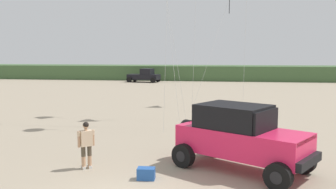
{
  "coord_description": "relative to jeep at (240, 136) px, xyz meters",
  "views": [
    {
      "loc": [
        2.53,
        -9.27,
        3.98
      ],
      "look_at": [
        0.51,
        3.9,
        2.52
      ],
      "focal_mm": 38.99,
      "sensor_mm": 36.0,
      "label": 1
    }
  ],
  "objects": [
    {
      "name": "jeep",
      "position": [
        0.0,
        0.0,
        0.0
      ],
      "size": [
        4.97,
        4.27,
        2.26
      ],
      "color": "#EA2151",
      "rests_on": "ground_plane"
    },
    {
      "name": "person_watching",
      "position": [
        -5.3,
        -0.7,
        -0.26
      ],
      "size": [
        0.51,
        0.46,
        1.67
      ],
      "color": "tan",
      "rests_on": "ground_plane"
    },
    {
      "name": "cooler_box",
      "position": [
        -3.01,
        -1.46,
        -1.01
      ],
      "size": [
        0.58,
        0.39,
        0.38
      ],
      "primitive_type": "cube",
      "rotation": [
        0.0,
        0.0,
        0.06
      ],
      "color": "#23519E",
      "rests_on": "ground_plane"
    },
    {
      "name": "distant_pickup",
      "position": [
        -12.03,
        39.31,
        -0.26
      ],
      "size": [
        4.85,
        3.07,
        1.98
      ],
      "color": "black",
      "rests_on": "ground_plane"
    },
    {
      "name": "dune_ridge",
      "position": [
        -1.21,
        46.23,
        -0.08
      ],
      "size": [
        90.0,
        7.74,
        2.24
      ],
      "primitive_type": "cube",
      "color": "#426038",
      "rests_on": "ground_plane"
    }
  ]
}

